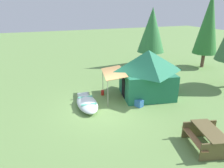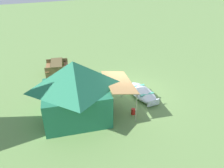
% 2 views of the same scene
% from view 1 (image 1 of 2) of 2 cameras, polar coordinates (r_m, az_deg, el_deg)
% --- Properties ---
extents(ground_plane, '(80.00, 80.00, 0.00)m').
position_cam_1_polar(ground_plane, '(11.34, -1.81, -6.92)').
color(ground_plane, '#6B914D').
extents(beached_rowboat, '(2.56, 1.25, 0.43)m').
position_cam_1_polar(beached_rowboat, '(11.56, -6.88, -5.25)').
color(beached_rowboat, silver).
rests_on(beached_rowboat, ground_plane).
extents(canvas_cabin_tent, '(3.47, 4.71, 2.86)m').
position_cam_1_polar(canvas_cabin_tent, '(12.65, 9.68, 3.07)').
color(canvas_cabin_tent, '#237250').
rests_on(canvas_cabin_tent, ground_plane).
extents(picnic_table, '(1.99, 1.85, 0.78)m').
position_cam_1_polar(picnic_table, '(9.12, 25.11, -13.01)').
color(picnic_table, brown).
rests_on(picnic_table, ground_plane).
extents(cooler_box, '(0.66, 0.51, 0.38)m').
position_cam_1_polar(cooler_box, '(11.68, 7.15, -5.16)').
color(cooler_box, '#356CB1').
rests_on(cooler_box, ground_plane).
extents(fuel_can, '(0.22, 0.22, 0.31)m').
position_cam_1_polar(fuel_can, '(13.02, -2.60, -2.39)').
color(fuel_can, red).
rests_on(fuel_can, ground_plane).
extents(pine_tree_back_right, '(2.08, 2.08, 6.46)m').
position_cam_1_polar(pine_tree_back_right, '(20.27, 25.05, 14.84)').
color(pine_tree_back_right, brown).
rests_on(pine_tree_back_right, ground_plane).
extents(pine_tree_far_center, '(2.46, 2.46, 5.21)m').
position_cam_1_polar(pine_tree_far_center, '(19.50, 10.91, 14.39)').
color(pine_tree_far_center, brown).
rests_on(pine_tree_far_center, ground_plane).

